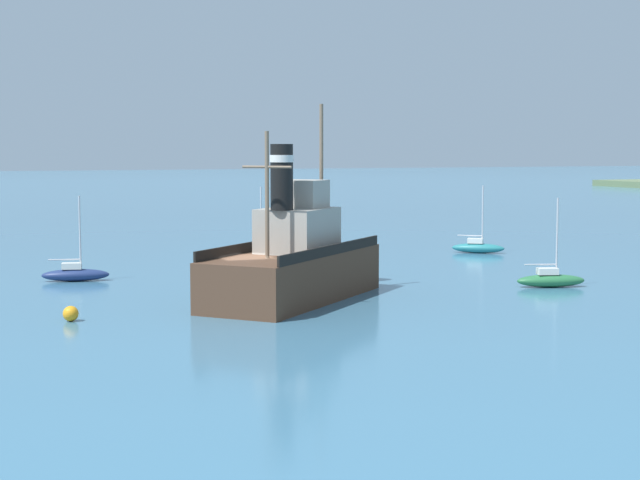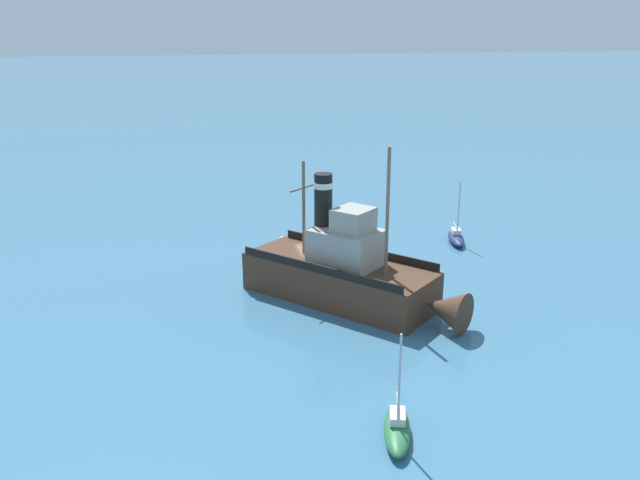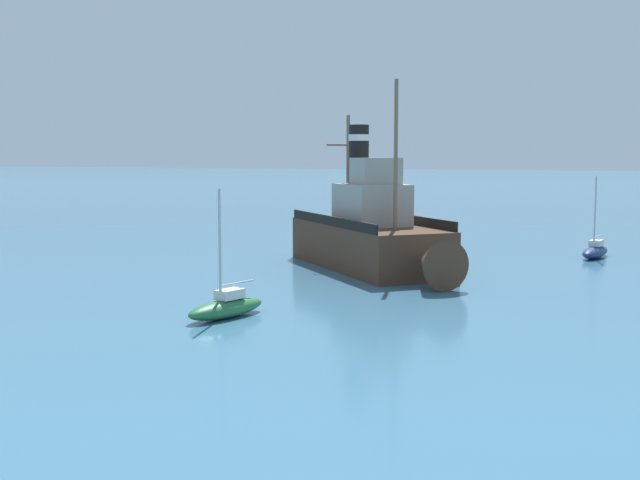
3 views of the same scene
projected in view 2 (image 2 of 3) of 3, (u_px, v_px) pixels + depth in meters
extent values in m
plane|color=teal|center=(317.00, 283.00, 44.57)|extent=(600.00, 600.00, 0.00)
cube|color=#4C3323|center=(339.00, 281.00, 41.76)|extent=(11.38, 11.79, 2.40)
cone|color=#4C3323|center=(445.00, 309.00, 37.73)|extent=(3.36, 3.36, 2.35)
cube|color=#9E998E|center=(346.00, 247.00, 40.76)|extent=(4.92, 4.97, 2.20)
cube|color=#9E998E|center=(353.00, 220.00, 39.92)|extent=(2.97, 2.96, 1.40)
cylinder|color=black|center=(323.00, 200.00, 40.87)|extent=(1.10, 1.10, 3.20)
cylinder|color=silver|center=(323.00, 185.00, 40.59)|extent=(1.16, 1.16, 0.35)
cylinder|color=#75604C|center=(387.00, 212.00, 38.37)|extent=(0.20, 0.20, 7.50)
cylinder|color=#75604C|center=(304.00, 208.00, 41.96)|extent=(0.20, 0.20, 6.00)
cylinder|color=#75604C|center=(304.00, 188.00, 41.55)|extent=(1.99, 1.85, 0.12)
cube|color=black|center=(358.00, 250.00, 42.96)|extent=(7.83, 8.45, 0.50)
cube|color=black|center=(318.00, 269.00, 39.65)|extent=(7.83, 8.45, 0.50)
ellipsoid|color=navy|center=(456.00, 238.00, 52.59)|extent=(1.87, 3.95, 0.70)
cube|color=silver|center=(456.00, 231.00, 52.62)|extent=(0.86, 1.21, 0.36)
cylinder|color=#B7B7BC|center=(459.00, 209.00, 51.54)|extent=(0.10, 0.10, 4.20)
cylinder|color=#B7B7BC|center=(455.00, 225.00, 52.88)|extent=(0.46, 1.78, 0.08)
ellipsoid|color=#286B3D|center=(397.00, 430.00, 28.09)|extent=(2.12, 3.96, 0.70)
cube|color=silver|center=(397.00, 416.00, 28.12)|extent=(0.92, 1.24, 0.36)
cylinder|color=#B7B7BC|center=(399.00, 381.00, 27.04)|extent=(0.10, 0.10, 4.20)
cylinder|color=#B7B7BC|center=(398.00, 403.00, 28.38)|extent=(0.58, 1.75, 0.08)
sphere|color=orange|center=(283.00, 241.00, 52.08)|extent=(0.69, 0.69, 0.69)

